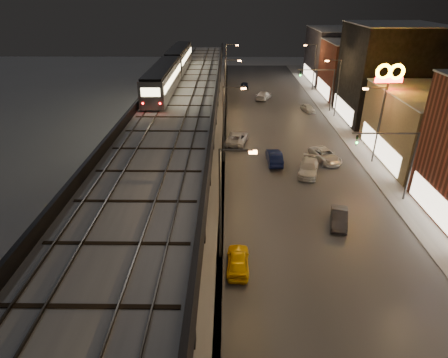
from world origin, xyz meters
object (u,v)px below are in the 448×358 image
object	(u,v)px
subway_train	(172,67)
car_onc_white	(309,168)
car_mid_dark	(264,96)
car_far_white	(245,85)
car_onc_dark	(325,156)
car_near_white	(274,158)
car_onc_silver	(339,219)
car_mid_silver	(237,138)
car_onc_red	(308,108)
car_taxi	(238,261)

from	to	relation	value
subway_train	car_onc_white	size ratio (longest dim) A/B	6.87
car_mid_dark	car_far_white	xyz separation A→B (m)	(-3.22, 9.17, -0.13)
subway_train	car_onc_dark	xyz separation A→B (m)	(19.94, -15.31, -7.58)
subway_train	car_near_white	distance (m)	22.45
car_near_white	car_onc_dark	world-z (taller)	car_near_white
car_near_white	car_onc_silver	world-z (taller)	car_near_white
subway_train	car_mid_dark	world-z (taller)	subway_train
car_near_white	car_onc_white	size ratio (longest dim) A/B	0.94
car_onc_silver	car_onc_white	distance (m)	10.23
subway_train	car_onc_silver	bearing A→B (deg)	-58.21
car_near_white	car_far_white	world-z (taller)	car_near_white
subway_train	car_onc_dark	distance (m)	26.26
car_mid_silver	car_onc_white	world-z (taller)	car_mid_silver
car_near_white	car_onc_red	world-z (taller)	car_near_white
car_far_white	car_taxi	bearing A→B (deg)	86.56
subway_train	car_onc_white	world-z (taller)	subway_train
car_taxi	car_onc_silver	xyz separation A→B (m)	(8.90, 5.83, -0.05)
car_mid_silver	car_onc_red	world-z (taller)	car_mid_silver
car_far_white	car_onc_white	size ratio (longest dim) A/B	0.74
car_near_white	car_onc_silver	bearing A→B (deg)	106.92
car_near_white	car_far_white	size ratio (longest dim) A/B	1.27
car_near_white	car_onc_dark	xyz separation A→B (m)	(6.16, 0.73, -0.06)
car_near_white	car_onc_dark	distance (m)	6.20
subway_train	car_mid_dark	bearing A→B (deg)	41.19
car_near_white	car_onc_white	world-z (taller)	car_near_white
car_onc_silver	car_onc_white	world-z (taller)	car_onc_white
car_onc_dark	car_onc_white	xyz separation A→B (m)	(-2.64, -3.54, 0.02)
car_mid_silver	car_far_white	bearing A→B (deg)	-82.42
car_onc_red	car_mid_dark	bearing A→B (deg)	114.47
car_mid_silver	car_onc_white	xyz separation A→B (m)	(7.78, -9.23, -0.03)
car_near_white	car_mid_silver	xyz separation A→B (m)	(-4.26, 6.42, -0.02)
car_mid_silver	car_onc_red	xyz separation A→B (m)	(12.19, 14.71, -0.12)
car_taxi	car_mid_dark	xyz separation A→B (m)	(5.82, 47.96, 0.06)
car_onc_dark	car_onc_red	world-z (taller)	car_onc_dark
car_onc_silver	car_onc_red	distance (m)	34.35
car_mid_dark	car_onc_white	bearing A→B (deg)	114.20
car_onc_dark	car_mid_dark	bearing A→B (deg)	83.22
car_far_white	car_onc_silver	distance (m)	51.70
car_mid_dark	car_onc_silver	xyz separation A→B (m)	(3.08, -42.13, -0.11)
car_far_white	car_onc_silver	xyz separation A→B (m)	(6.30, -51.31, 0.02)
car_mid_dark	car_far_white	distance (m)	9.73
subway_train	car_mid_silver	xyz separation A→B (m)	(9.52, -9.63, -7.53)
car_taxi	car_mid_silver	xyz separation A→B (m)	(0.41, 25.26, 0.05)
car_mid_dark	car_onc_silver	world-z (taller)	car_mid_dark
car_far_white	car_onc_white	xyz separation A→B (m)	(5.60, -41.10, 0.09)
car_near_white	car_mid_dark	bearing A→B (deg)	-93.33
car_mid_dark	car_onc_silver	size ratio (longest dim) A/B	1.32
car_onc_dark	car_onc_red	xyz separation A→B (m)	(1.77, 20.39, -0.07)
car_far_white	car_onc_white	world-z (taller)	car_onc_white
car_taxi	car_mid_silver	size ratio (longest dim) A/B	0.76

